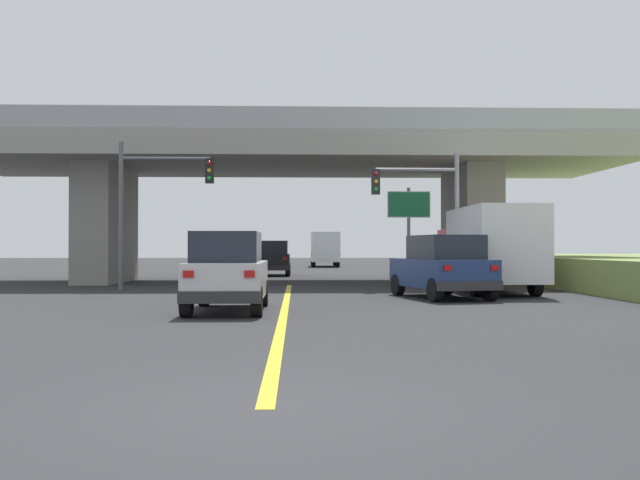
% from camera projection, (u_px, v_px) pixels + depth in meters
% --- Properties ---
extents(ground, '(160.00, 160.00, 0.00)m').
position_uv_depth(ground, '(290.00, 282.00, 33.54)').
color(ground, '#2B2B2D').
extents(overpass_bridge, '(30.62, 9.53, 7.37)m').
position_uv_depth(overpass_bridge, '(290.00, 173.00, 33.60)').
color(overpass_bridge, gray).
rests_on(overpass_bridge, ground).
extents(lane_divider_stripe, '(0.20, 23.78, 0.01)m').
position_uv_depth(lane_divider_stripe, '(285.00, 308.00, 19.02)').
color(lane_divider_stripe, yellow).
rests_on(lane_divider_stripe, ground).
extents(suv_lead, '(1.89, 4.31, 2.02)m').
position_uv_depth(suv_lead, '(228.00, 272.00, 18.10)').
color(suv_lead, silver).
rests_on(suv_lead, ground).
extents(suv_crossing, '(2.89, 4.61, 2.02)m').
position_uv_depth(suv_crossing, '(443.00, 267.00, 22.82)').
color(suv_crossing, navy).
rests_on(suv_crossing, ground).
extents(box_truck, '(2.33, 7.37, 3.04)m').
position_uv_depth(box_truck, '(489.00, 248.00, 25.86)').
color(box_truck, red).
rests_on(box_truck, ground).
extents(sedan_oncoming, '(2.01, 4.52, 2.02)m').
position_uv_depth(sedan_oncoming, '(273.00, 258.00, 41.53)').
color(sedan_oncoming, black).
rests_on(sedan_oncoming, ground).
extents(traffic_signal_nearside, '(3.39, 0.36, 5.26)m').
position_uv_depth(traffic_signal_nearside, '(427.00, 202.00, 27.35)').
color(traffic_signal_nearside, slate).
rests_on(traffic_signal_nearside, ground).
extents(traffic_signal_farside, '(3.67, 0.36, 5.72)m').
position_uv_depth(traffic_signal_farside, '(153.00, 194.00, 27.57)').
color(traffic_signal_farside, '#56595E').
rests_on(traffic_signal_farside, ground).
extents(highway_sign, '(1.87, 0.17, 4.23)m').
position_uv_depth(highway_sign, '(409.00, 213.00, 30.86)').
color(highway_sign, slate).
rests_on(highway_sign, ground).
extents(semi_truck_distant, '(2.33, 6.65, 2.92)m').
position_uv_depth(semi_truck_distant, '(325.00, 249.00, 60.94)').
color(semi_truck_distant, silver).
rests_on(semi_truck_distant, ground).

